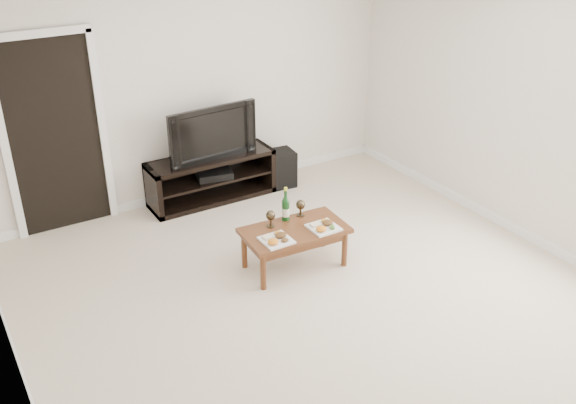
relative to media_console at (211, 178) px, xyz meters
The scene contains 14 objects.
floor 2.51m from the media_console, 91.40° to the right, with size 5.50×5.50×0.00m, color beige.
back_wall 1.06m from the media_console, 102.52° to the left, with size 5.00×0.04×2.60m, color silver.
ceiling 3.42m from the media_console, 91.40° to the right, with size 5.00×5.50×0.04m, color white.
doorway 1.79m from the media_console, behind, with size 0.90×0.02×2.05m, color black.
media_console is the anchor object (origin of this frame).
television 0.59m from the media_console, ahead, with size 1.08×0.14×0.62m, color black.
av_receiver 0.06m from the media_console, 18.03° to the right, with size 0.40×0.30×0.08m, color black.
subwoofer 0.90m from the media_console, ahead, with size 0.30×0.30×0.45m, color black.
coffee_table 1.76m from the media_console, 88.12° to the right, with size 1.00×0.54×0.42m, color brown.
plate_left 1.89m from the media_console, 96.43° to the right, with size 0.27×0.27×0.07m, color white.
plate_right 1.92m from the media_console, 81.07° to the right, with size 0.27×0.27×0.07m, color white.
wine_bottle 1.59m from the media_console, 87.16° to the right, with size 0.07×0.07×0.35m, color #103B15.
goblet_left 1.62m from the media_console, 94.12° to the right, with size 0.09×0.09×0.17m, color #3B3120, non-canonical shape.
goblet_right 1.59m from the media_console, 80.94° to the right, with size 0.09×0.09×0.17m, color #3B3120, non-canonical shape.
Camera 1 is at (-2.71, -3.79, 3.42)m, focal length 40.00 mm.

